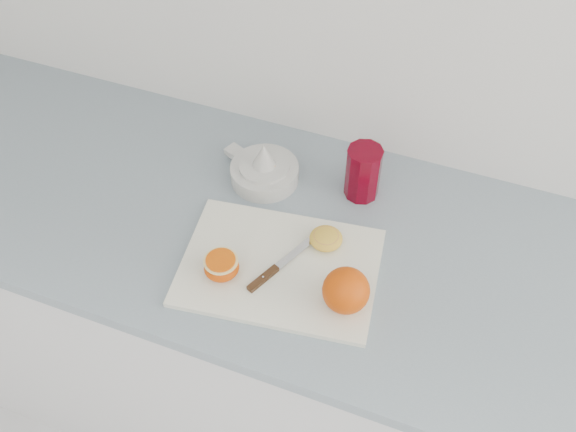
{
  "coord_description": "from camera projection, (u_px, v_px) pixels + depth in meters",
  "views": [
    {
      "loc": [
        0.12,
        0.91,
        1.9
      ],
      "look_at": [
        -0.17,
        1.68,
        0.96
      ],
      "focal_mm": 40.0,
      "sensor_mm": 36.0,
      "label": 1
    }
  ],
  "objects": [
    {
      "name": "whole_orange",
      "position": [
        346.0,
        291.0,
        1.15
      ],
      "size": [
        0.09,
        0.09,
        0.09
      ],
      "color": "#D45200",
      "rests_on": "cutting_board"
    },
    {
      "name": "cutting_board",
      "position": [
        280.0,
        267.0,
        1.25
      ],
      "size": [
        0.41,
        0.32,
        0.01
      ],
      "primitive_type": "cube",
      "rotation": [
        0.0,
        0.0,
        0.13
      ],
      "color": "white",
      "rests_on": "counter"
    },
    {
      "name": "red_tumbler",
      "position": [
        363.0,
        174.0,
        1.34
      ],
      "size": [
        0.08,
        0.08,
        0.12
      ],
      "color": "#620011",
      "rests_on": "counter"
    },
    {
      "name": "counter",
      "position": [
        308.0,
        346.0,
        1.64
      ],
      "size": [
        2.51,
        0.64,
        0.89
      ],
      "color": "white",
      "rests_on": "ground"
    },
    {
      "name": "citrus_juicer",
      "position": [
        264.0,
        170.0,
        1.4
      ],
      "size": [
        0.19,
        0.15,
        0.1
      ],
      "color": "silver",
      "rests_on": "counter"
    },
    {
      "name": "paring_knife",
      "position": [
        269.0,
        274.0,
        1.22
      ],
      "size": [
        0.08,
        0.16,
        0.01
      ],
      "color": "#442A14",
      "rests_on": "cutting_board"
    },
    {
      "name": "half_orange",
      "position": [
        221.0,
        266.0,
        1.22
      ],
      "size": [
        0.07,
        0.07,
        0.04
      ],
      "color": "#D45200",
      "rests_on": "cutting_board"
    },
    {
      "name": "squeezed_shell",
      "position": [
        326.0,
        238.0,
        1.27
      ],
      "size": [
        0.07,
        0.07,
        0.03
      ],
      "color": "gold",
      "rests_on": "cutting_board"
    }
  ]
}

